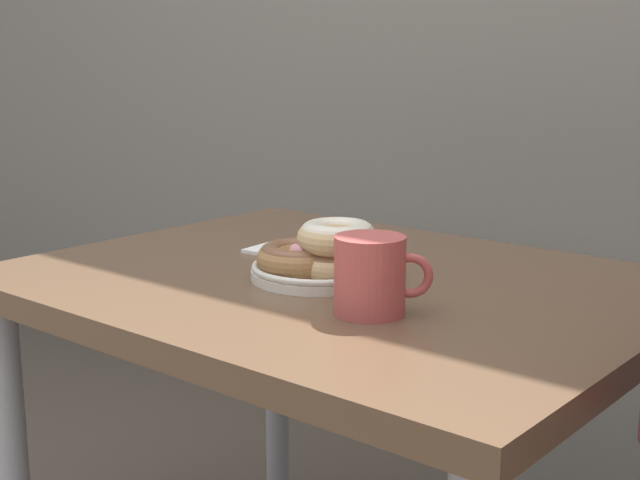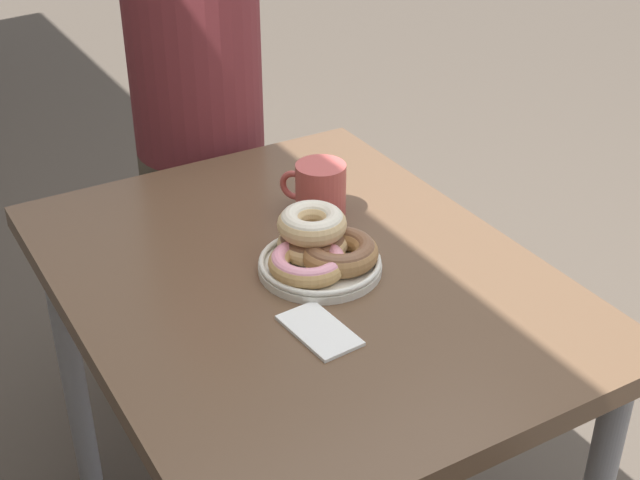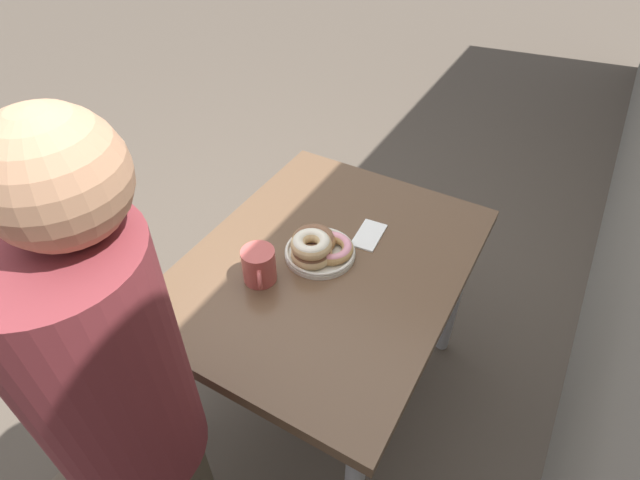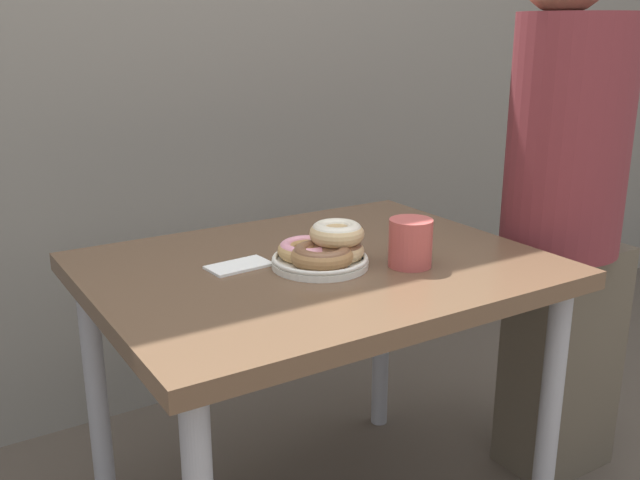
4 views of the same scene
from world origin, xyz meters
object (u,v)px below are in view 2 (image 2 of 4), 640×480
at_px(donut_plate, 319,249).
at_px(napkin, 319,330).
at_px(coffee_mug, 320,190).
at_px(dining_table, 302,312).
at_px(person_figure, 196,102).

relative_size(donut_plate, napkin, 1.61).
bearing_deg(napkin, coffee_mug, -30.32).
bearing_deg(dining_table, coffee_mug, -38.95).
height_order(person_figure, napkin, person_figure).
height_order(dining_table, donut_plate, donut_plate).
bearing_deg(napkin, donut_plate, -30.23).
distance_m(dining_table, napkin, 0.19).
distance_m(dining_table, coffee_mug, 0.25).
distance_m(donut_plate, person_figure, 0.69).
bearing_deg(coffee_mug, person_figure, 2.43).
bearing_deg(napkin, dining_table, -20.19).
xyz_separation_m(donut_plate, coffee_mug, (0.16, -0.09, 0.02)).
xyz_separation_m(dining_table, napkin, (-0.16, 0.06, 0.09)).
bearing_deg(napkin, person_figure, -11.06).
bearing_deg(person_figure, dining_table, 171.22).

